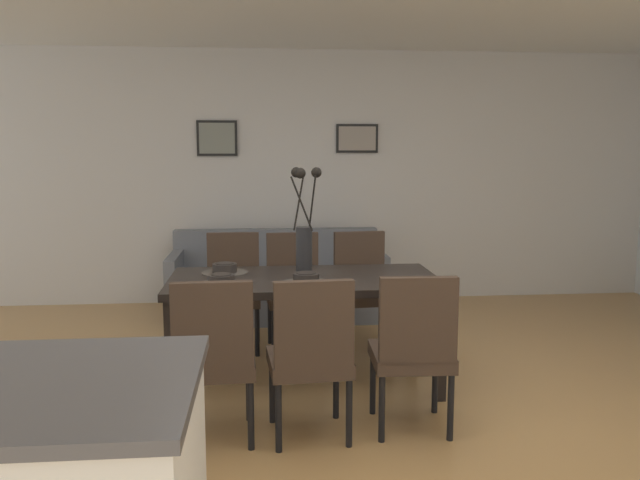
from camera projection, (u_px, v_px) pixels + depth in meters
ground_plane at (361, 427)px, 3.72m from camera, size 9.00×9.00×0.00m
back_wall_panel at (314, 177)px, 6.74m from camera, size 9.00×0.10×2.60m
dining_table at (304, 289)px, 4.33m from camera, size 1.80×0.89×0.74m
dining_chair_near_left at (214, 352)px, 3.45m from camera, size 0.46×0.46×0.92m
dining_chair_near_right at (233, 285)px, 5.16m from camera, size 0.44×0.44×0.92m
dining_chair_far_left at (311, 351)px, 3.48m from camera, size 0.47×0.47×0.92m
dining_chair_far_right at (294, 285)px, 5.16m from camera, size 0.47×0.47×0.92m
dining_chair_mid_left at (414, 345)px, 3.58m from camera, size 0.46×0.46×0.92m
dining_chair_mid_right at (362, 283)px, 5.23m from camera, size 0.47×0.47×0.92m
centerpiece_vase at (304, 235)px, 4.28m from camera, size 0.21×0.23×0.73m
placemat_near_left at (221, 284)px, 4.07m from camera, size 0.32×0.32×0.01m
bowl_near_left at (221, 279)px, 4.06m from camera, size 0.17×0.17×0.07m
placemat_near_right at (225, 273)px, 4.46m from camera, size 0.32×0.32×0.01m
bowl_near_right at (225, 267)px, 4.46m from camera, size 0.17×0.17×0.07m
placemat_far_left at (306, 283)px, 4.12m from camera, size 0.32×0.32×0.01m
bowl_far_left at (306, 277)px, 4.11m from camera, size 0.17×0.17×0.07m
sofa at (278, 286)px, 6.21m from camera, size 2.02×0.84×0.80m
framed_picture_left at (217, 138)px, 6.52m from camera, size 0.41×0.03×0.36m
framed_picture_center at (357, 138)px, 6.65m from camera, size 0.44×0.03×0.30m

